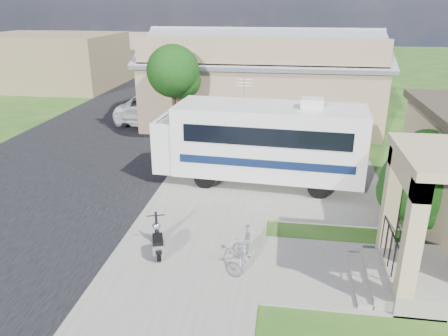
# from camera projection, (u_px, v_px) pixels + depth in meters

# --- Properties ---
(ground) EXTENTS (120.00, 120.00, 0.00)m
(ground) POSITION_uv_depth(u_px,v_px,m) (229.00, 244.00, 12.19)
(ground) COLOR #1D4913
(street_slab) EXTENTS (9.00, 80.00, 0.02)m
(street_slab) POSITION_uv_depth(u_px,v_px,m) (111.00, 133.00, 22.45)
(street_slab) COLOR black
(street_slab) RESTS_ON ground
(sidewalk_slab) EXTENTS (4.00, 80.00, 0.06)m
(sidewalk_slab) POSITION_uv_depth(u_px,v_px,m) (236.00, 138.00, 21.56)
(sidewalk_slab) COLOR slate
(sidewalk_slab) RESTS_ON ground
(driveway_slab) EXTENTS (7.00, 6.00, 0.05)m
(driveway_slab) POSITION_uv_depth(u_px,v_px,m) (285.00, 184.00, 16.14)
(driveway_slab) COLOR slate
(driveway_slab) RESTS_ON ground
(walk_slab) EXTENTS (4.00, 3.00, 0.05)m
(walk_slab) POSITION_uv_depth(u_px,v_px,m) (343.00, 273.00, 10.85)
(walk_slab) COLOR slate
(walk_slab) RESTS_ON ground
(warehouse) EXTENTS (12.50, 8.40, 5.04)m
(warehouse) POSITION_uv_depth(u_px,v_px,m) (263.00, 84.00, 24.39)
(warehouse) COLOR #886C55
(warehouse) RESTS_ON ground
(distant_bldg_far) EXTENTS (10.00, 8.00, 4.00)m
(distant_bldg_far) POSITION_uv_depth(u_px,v_px,m) (52.00, 61.00, 34.11)
(distant_bldg_far) COLOR brown
(distant_bldg_far) RESTS_ON ground
(distant_bldg_near) EXTENTS (8.00, 7.00, 3.20)m
(distant_bldg_near) POSITION_uv_depth(u_px,v_px,m) (130.00, 50.00, 45.07)
(distant_bldg_near) COLOR #886C55
(distant_bldg_near) RESTS_ON ground
(street_tree_a) EXTENTS (2.44, 2.40, 4.58)m
(street_tree_a) POSITION_uv_depth(u_px,v_px,m) (176.00, 74.00, 19.89)
(street_tree_a) COLOR black
(street_tree_a) RESTS_ON ground
(street_tree_b) EXTENTS (2.44, 2.40, 4.73)m
(street_tree_b) POSITION_uv_depth(u_px,v_px,m) (213.00, 48.00, 29.08)
(street_tree_b) COLOR black
(street_tree_b) RESTS_ON ground
(street_tree_c) EXTENTS (2.44, 2.40, 4.42)m
(street_tree_c) POSITION_uv_depth(u_px,v_px,m) (230.00, 41.00, 37.50)
(street_tree_c) COLOR black
(street_tree_c) RESTS_ON ground
(motorhome) EXTENTS (7.58, 2.84, 3.82)m
(motorhome) POSITION_uv_depth(u_px,v_px,m) (261.00, 140.00, 15.80)
(motorhome) COLOR silver
(motorhome) RESTS_ON ground
(shrub) EXTENTS (2.52, 2.41, 3.09)m
(shrub) POSITION_uv_depth(u_px,v_px,m) (423.00, 181.00, 12.39)
(shrub) COLOR black
(shrub) RESTS_ON ground
(scooter) EXTENTS (0.70, 1.36, 0.92)m
(scooter) POSITION_uv_depth(u_px,v_px,m) (158.00, 241.00, 11.53)
(scooter) COLOR black
(scooter) RESTS_ON ground
(bicycle) EXTENTS (0.52, 1.60, 0.95)m
(bicycle) POSITION_uv_depth(u_px,v_px,m) (245.00, 249.00, 11.05)
(bicycle) COLOR #A6A7AD
(bicycle) RESTS_ON ground
(pickup_truck) EXTENTS (2.98, 5.81, 1.57)m
(pickup_truck) POSITION_uv_depth(u_px,v_px,m) (153.00, 106.00, 24.85)
(pickup_truck) COLOR silver
(pickup_truck) RESTS_ON ground
(van) EXTENTS (3.18, 5.98, 1.65)m
(van) POSITION_uv_depth(u_px,v_px,m) (173.00, 84.00, 31.10)
(van) COLOR silver
(van) RESTS_ON ground
(garden_hose) EXTENTS (0.37, 0.37, 0.17)m
(garden_hose) POSITION_uv_depth(u_px,v_px,m) (369.00, 259.00, 11.35)
(garden_hose) COLOR #156C1E
(garden_hose) RESTS_ON ground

